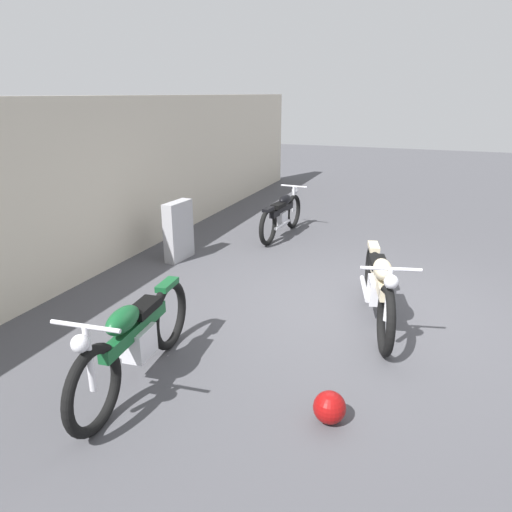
# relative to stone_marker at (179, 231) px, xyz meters

# --- Properties ---
(ground_plane) EXTENTS (40.00, 40.00, 0.00)m
(ground_plane) POSITION_rel_stone_marker_xyz_m (-0.96, -3.17, -0.50)
(ground_plane) COLOR #47474C
(building_wall) EXTENTS (18.00, 0.30, 2.67)m
(building_wall) POSITION_rel_stone_marker_xyz_m (-0.96, 0.98, 0.83)
(building_wall) COLOR beige
(building_wall) RESTS_ON ground_plane
(stone_marker) EXTENTS (0.63, 0.25, 1.00)m
(stone_marker) POSITION_rel_stone_marker_xyz_m (0.00, 0.00, 0.00)
(stone_marker) COLOR #9E9EA3
(stone_marker) RESTS_ON ground_plane
(helmet) EXTENTS (0.29, 0.29, 0.29)m
(helmet) POSITION_rel_stone_marker_xyz_m (-3.26, -3.34, -0.36)
(helmet) COLOR maroon
(helmet) RESTS_ON ground_plane
(motorcycle_green) EXTENTS (2.21, 0.62, 0.99)m
(motorcycle_green) POSITION_rel_stone_marker_xyz_m (-3.37, -1.46, -0.02)
(motorcycle_green) COLOR black
(motorcycle_green) RESTS_ON ground_plane
(motorcycle_black) EXTENTS (2.02, 0.56, 0.90)m
(motorcycle_black) POSITION_rel_stone_marker_xyz_m (1.96, -1.20, -0.07)
(motorcycle_black) COLOR black
(motorcycle_black) RESTS_ON ground_plane
(motorcycle_cream) EXTENTS (2.19, 0.79, 1.00)m
(motorcycle_cream) POSITION_rel_stone_marker_xyz_m (-1.23, -3.46, -0.02)
(motorcycle_cream) COLOR black
(motorcycle_cream) RESTS_ON ground_plane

